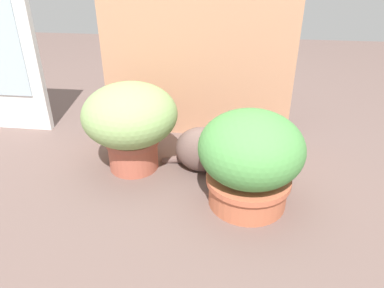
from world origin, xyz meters
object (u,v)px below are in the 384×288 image
(grass_planter, at_px, (130,121))
(leafy_planter, at_px, (250,158))
(cat, at_px, (207,148))
(mushroom_ornament_red, at_px, (127,158))

(grass_planter, distance_m, leafy_planter, 0.58)
(leafy_planter, height_order, cat, leafy_planter)
(grass_planter, xyz_separation_m, leafy_planter, (0.54, -0.21, -0.03))
(leafy_planter, distance_m, cat, 0.31)
(cat, distance_m, mushroom_ornament_red, 0.37)
(grass_planter, height_order, mushroom_ornament_red, grass_planter)
(leafy_planter, xyz_separation_m, mushroom_ornament_red, (-0.55, 0.15, -0.13))
(mushroom_ornament_red, bearing_deg, grass_planter, 78.38)
(cat, relative_size, mushroom_ornament_red, 3.23)
(leafy_planter, bearing_deg, mushroom_ornament_red, 164.68)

